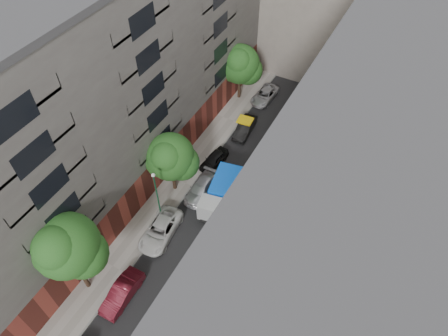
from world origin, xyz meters
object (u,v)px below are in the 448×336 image
Objects in this scene: car_right_1 at (216,288)px; car_right_3 at (275,185)px; car_left_1 at (122,293)px; car_left_6 at (265,95)px; tree_mid at (171,159)px; car_left_3 at (201,188)px; lamp_post at (157,192)px; pedestrian at (310,159)px; tree_far at (240,66)px; tarp_truck at (222,193)px; car_left_5 at (245,128)px; car_right_2 at (241,228)px; car_left_4 at (214,159)px; tree_near at (67,249)px; car_right_4 at (291,154)px; car_left_2 at (160,230)px.

car_right_3 is (-0.00, 12.40, 0.00)m from car_right_1.
car_left_1 reaches higher than car_left_6.
car_left_3 is at bearing 19.70° from tree_mid.
tree_mid is at bearing -93.53° from car_left_6.
car_right_1 is 0.70× the size of lamp_post.
car_right_3 is at bearing 56.62° from pedestrian.
tarp_truck is at bearing -69.54° from tree_far.
car_left_5 is at bearing -21.65° from pedestrian.
car_right_2 is 1.03× the size of car_right_3.
tree_mid reaches higher than car_left_6.
tree_near is at bearing -90.56° from car_left_4.
car_left_6 is 14.68m from car_right_3.
tree_near is 9.18m from lamp_post.
car_right_2 is 0.64× the size of lamp_post.
car_left_3 is 4.75m from tree_mid.
tree_far is (-3.18, 28.04, 4.09)m from car_left_1.
car_right_1 is 12.40m from car_right_3.
car_left_3 is 0.66× the size of tree_far.
car_right_4 reaches higher than car_right_1.
car_left_4 is 6.61m from tree_mid.
car_right_3 is at bearing 67.27° from car_left_1.
tree_mid is at bearing 101.77° from lamp_post.
pedestrian is at bearing 41.02° from tree_mid.
car_right_2 reaches higher than car_left_3.
lamp_post is at bearing -165.57° from car_right_2.
tree_far reaches higher than lamp_post.
car_right_1 is 1.13× the size of car_right_3.
tree_mid is at bearing -101.95° from car_left_4.
pedestrian is at bearing 52.09° from car_left_2.
car_left_3 is at bearing -85.27° from car_left_6.
car_left_6 is 1.06× the size of car_right_1.
car_left_6 is 30.75m from tree_near.
car_left_1 is at bearing -80.41° from car_left_4.
lamp_post is at bearing -125.69° from car_right_4.
car_left_6 is at bearing 86.35° from lamp_post.
car_right_4 is at bearing 98.18° from car_right_1.
tree_near is (-2.51, -17.37, 5.67)m from car_left_4.
car_left_1 is 1.00× the size of car_right_1.
car_right_4 is at bearing 85.32° from car_right_2.
car_right_2 is 8.39m from lamp_post.
car_left_2 is at bearing -99.08° from car_left_3.
tree_near is at bearing -102.87° from car_left_5.
car_left_3 is 0.99× the size of car_right_4.
car_left_6 is at bearing 122.72° from car_right_3.
car_right_1 is (7.20, -2.54, -0.09)m from car_left_2.
car_right_4 is 15.82m from lamp_post.
car_left_2 reaches higher than car_left_6.
car_left_6 is at bearing 124.87° from car_right_4.
tree_far reaches higher than car_left_4.
car_right_2 is 11.29m from pedestrian.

